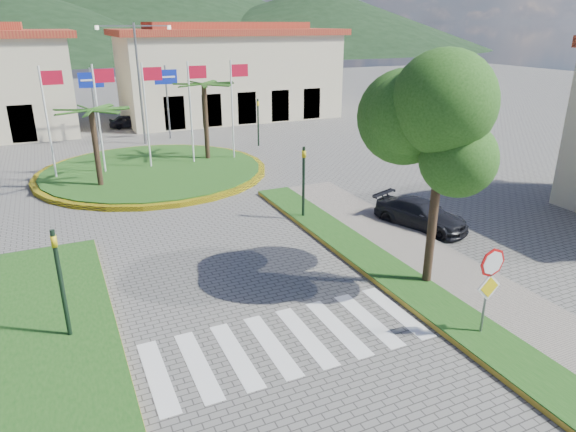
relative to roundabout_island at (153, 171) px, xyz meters
name	(u,v)px	position (x,y,z in m)	size (l,w,h in m)	color
sidewalk_right	(510,325)	(6.00, -20.00, -0.09)	(4.00, 28.00, 0.15)	gray
verge_right	(477,335)	(4.80, -20.00, -0.08)	(1.60, 28.00, 0.18)	#194914
median_left	(16,360)	(-6.50, -16.00, -0.08)	(5.00, 14.00, 0.18)	#194914
crosswalk	(285,342)	(0.00, -18.00, -0.16)	(8.00, 3.00, 0.01)	silver
roundabout_island	(153,171)	(0.00, 0.00, 0.00)	(12.70, 12.70, 6.00)	yellow
stop_sign	(490,278)	(4.90, -20.04, 1.62)	(0.80, 0.11, 2.65)	slate
deciduous_tree	(443,126)	(5.50, -17.00, 5.01)	(3.60, 3.60, 6.80)	black
traffic_light_left	(60,275)	(-5.20, -15.50, 1.77)	(0.15, 0.18, 3.20)	black
traffic_light_right	(304,176)	(4.50, -10.00, 1.77)	(0.15, 0.18, 3.20)	black
traffic_light_far	(258,118)	(8.00, 4.00, 1.77)	(0.18, 0.15, 3.20)	black
direction_sign_west	(93,93)	(-2.00, 8.97, 3.36)	(1.60, 0.14, 5.20)	slate
direction_sign_east	(167,89)	(3.00, 8.97, 3.36)	(1.60, 0.14, 5.20)	slate
street_lamp_centre	(139,78)	(1.00, 8.00, 4.33)	(4.80, 0.16, 8.00)	slate
building_right	(228,72)	(10.00, 16.00, 3.73)	(19.08, 9.54, 8.05)	beige
hill_far_east	(317,19)	(70.00, 113.00, 8.83)	(120.00, 120.00, 18.00)	black
hill_near_back	(9,23)	(-10.00, 108.00, 7.83)	(110.00, 110.00, 16.00)	black
car_dark_a	(129,121)	(0.89, 14.48, 0.35)	(1.23, 3.07, 1.04)	black
car_dark_b	(205,118)	(6.78, 12.87, 0.47)	(1.35, 3.86, 1.27)	black
car_side_right	(421,214)	(8.50, -12.87, 0.41)	(1.63, 4.00, 1.16)	black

